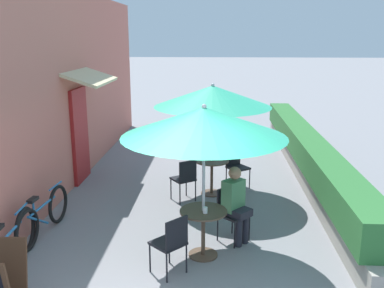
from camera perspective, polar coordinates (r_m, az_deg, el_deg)
The scene contains 14 objects.
cafe_facade_wall at distance 10.15m, azimuth -15.17°, elevation 7.39°, with size 0.98×10.92×4.20m.
planter_hedge at distance 10.19m, azimuth 15.07°, elevation -1.48°, with size 0.60×9.92×1.01m.
patio_table_near at distance 6.45m, azimuth 1.51°, elevation -10.70°, with size 0.70×0.70×0.73m.
patio_umbrella_near at distance 5.96m, azimuth 1.61°, elevation 2.93°, with size 2.35×2.35×2.31m.
cafe_chair_near_left at distance 6.95m, azimuth 5.12°, elevation -8.69°, with size 0.57×0.57×0.87m.
seated_patron_near_left at distance 6.82m, azimuth 5.86°, elevation -7.63°, with size 0.51×0.51×1.25m.
cafe_chair_near_right at distance 5.97m, azimuth -2.74°, elevation -12.74°, with size 0.57×0.57×0.87m.
coffee_cup_near at distance 6.25m, azimuth 1.76°, elevation -8.81°, with size 0.07×0.07×0.09m.
patio_table_mid at distance 8.87m, azimuth 2.65°, elevation -3.58°, with size 0.70×0.70×0.73m.
patio_umbrella_mid at distance 8.52m, azimuth 2.77°, elevation 6.38°, with size 2.35×2.35×2.31m.
cafe_chair_mid_left at distance 9.32m, azimuth 5.89°, elevation -2.67°, with size 0.56×0.56×0.87m.
cafe_chair_mid_right at distance 8.45m, azimuth -0.93°, elevation -4.39°, with size 0.56×0.56×0.87m.
bicycle_leaning at distance 6.64m, azimuth -23.11°, elevation -12.42°, with size 0.14×1.77×0.81m.
bicycle_second at distance 7.52m, azimuth -19.18°, elevation -9.00°, with size 0.21×1.74×0.77m.
Camera 1 is at (0.65, -4.24, 3.23)m, focal length 40.00 mm.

